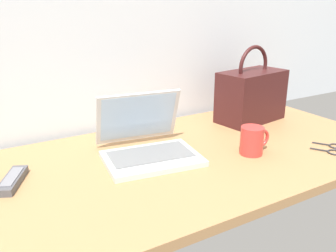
% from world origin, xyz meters
% --- Properties ---
extents(desk, '(1.60, 0.76, 0.03)m').
position_xyz_m(desk, '(0.00, 0.00, 0.01)').
color(desk, '#A87A4C').
rests_on(desk, ground).
extents(laptop, '(0.34, 0.33, 0.21)m').
position_xyz_m(laptop, '(-0.10, 0.07, 0.07)').
color(laptop, silver).
rests_on(laptop, desk).
extents(coffee_mug, '(0.12, 0.08, 0.10)m').
position_xyz_m(coffee_mug, '(0.23, -0.10, 0.08)').
color(coffee_mug, red).
rests_on(coffee_mug, desk).
extents(remote_control_near, '(0.11, 0.16, 0.02)m').
position_xyz_m(remote_control_near, '(-0.53, 0.08, 0.04)').
color(remote_control_near, '#4C4C51').
rests_on(remote_control_near, desk).
extents(eyeglasses, '(0.13, 0.14, 0.01)m').
position_xyz_m(eyeglasses, '(0.50, -0.23, 0.03)').
color(eyeglasses, '#333338').
rests_on(eyeglasses, desk).
extents(handbag, '(0.32, 0.20, 0.33)m').
position_xyz_m(handbag, '(0.48, 0.18, 0.15)').
color(handbag, '#3F1919').
rests_on(handbag, desk).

